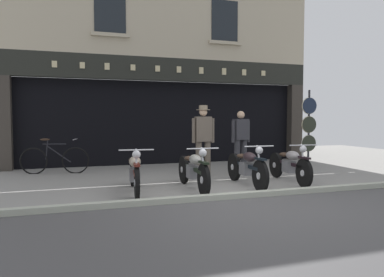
{
  "coord_description": "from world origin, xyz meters",
  "views": [
    {
      "loc": [
        -2.76,
        -5.78,
        1.45
      ],
      "look_at": [
        0.03,
        2.76,
        0.94
      ],
      "focal_mm": 33.6,
      "sensor_mm": 36.0,
      "label": 1
    }
  ],
  "objects_px": {
    "motorcycle_center_right": "(289,164)",
    "shopkeeper_center": "(241,139)",
    "motorcycle_left": "(135,171)",
    "motorcycle_center_left": "(193,169)",
    "advert_board_near": "(121,106)",
    "motorcycle_center": "(247,166)",
    "tyre_sign_pole": "(309,125)",
    "leaning_bicycle": "(54,159)",
    "advert_board_far": "(87,106)",
    "salesman_left": "(203,138)"
  },
  "relations": [
    {
      "from": "motorcycle_center_right",
      "to": "shopkeeper_center",
      "type": "height_order",
      "value": "shopkeeper_center"
    },
    {
      "from": "motorcycle_left",
      "to": "motorcycle_center_left",
      "type": "xyz_separation_m",
      "value": [
        1.19,
        -0.05,
        -0.0
      ]
    },
    {
      "from": "advert_board_near",
      "to": "motorcycle_center",
      "type": "bearing_deg",
      "value": -63.75
    },
    {
      "from": "motorcycle_center_left",
      "to": "shopkeeper_center",
      "type": "bearing_deg",
      "value": -137.54
    },
    {
      "from": "shopkeeper_center",
      "to": "advert_board_near",
      "type": "xyz_separation_m",
      "value": [
        -2.75,
        2.72,
        0.91
      ]
    },
    {
      "from": "tyre_sign_pole",
      "to": "leaning_bicycle",
      "type": "distance_m",
      "value": 7.33
    },
    {
      "from": "motorcycle_center_left",
      "to": "motorcycle_center_right",
      "type": "xyz_separation_m",
      "value": [
        2.32,
        0.09,
        -0.0
      ]
    },
    {
      "from": "shopkeeper_center",
      "to": "advert_board_far",
      "type": "xyz_separation_m",
      "value": [
        -3.74,
        2.72,
        0.9
      ]
    },
    {
      "from": "motorcycle_left",
      "to": "motorcycle_center",
      "type": "bearing_deg",
      "value": -175.92
    },
    {
      "from": "motorcycle_center",
      "to": "advert_board_near",
      "type": "bearing_deg",
      "value": -61.2
    },
    {
      "from": "tyre_sign_pole",
      "to": "advert_board_far",
      "type": "xyz_separation_m",
      "value": [
        -6.35,
        1.99,
        0.57
      ]
    },
    {
      "from": "salesman_left",
      "to": "leaning_bicycle",
      "type": "height_order",
      "value": "salesman_left"
    },
    {
      "from": "motorcycle_left",
      "to": "advert_board_near",
      "type": "relative_size",
      "value": 2.18
    },
    {
      "from": "motorcycle_center_right",
      "to": "advert_board_far",
      "type": "relative_size",
      "value": 1.95
    },
    {
      "from": "shopkeeper_center",
      "to": "tyre_sign_pole",
      "type": "relative_size",
      "value": 0.71
    },
    {
      "from": "motorcycle_center_right",
      "to": "advert_board_far",
      "type": "xyz_separation_m",
      "value": [
        -4.24,
        4.21,
        1.4
      ]
    },
    {
      "from": "motorcycle_left",
      "to": "leaning_bicycle",
      "type": "height_order",
      "value": "leaning_bicycle"
    },
    {
      "from": "advert_board_near",
      "to": "motorcycle_left",
      "type": "bearing_deg",
      "value": -93.54
    },
    {
      "from": "salesman_left",
      "to": "tyre_sign_pole",
      "type": "bearing_deg",
      "value": -160.23
    },
    {
      "from": "tyre_sign_pole",
      "to": "motorcycle_center",
      "type": "bearing_deg",
      "value": -144.49
    },
    {
      "from": "tyre_sign_pole",
      "to": "motorcycle_left",
      "type": "bearing_deg",
      "value": -158.18
    },
    {
      "from": "tyre_sign_pole",
      "to": "advert_board_far",
      "type": "bearing_deg",
      "value": 162.57
    },
    {
      "from": "motorcycle_left",
      "to": "motorcycle_center",
      "type": "height_order",
      "value": "motorcycle_center"
    },
    {
      "from": "tyre_sign_pole",
      "to": "motorcycle_center_right",
      "type": "bearing_deg",
      "value": -133.71
    },
    {
      "from": "motorcycle_center_right",
      "to": "tyre_sign_pole",
      "type": "xyz_separation_m",
      "value": [
        2.12,
        2.21,
        0.83
      ]
    },
    {
      "from": "motorcycle_center_left",
      "to": "motorcycle_center_right",
      "type": "distance_m",
      "value": 2.32
    },
    {
      "from": "advert_board_far",
      "to": "motorcycle_center",
      "type": "bearing_deg",
      "value": -54.12
    },
    {
      "from": "motorcycle_left",
      "to": "tyre_sign_pole",
      "type": "height_order",
      "value": "tyre_sign_pole"
    },
    {
      "from": "motorcycle_left",
      "to": "motorcycle_center_left",
      "type": "bearing_deg",
      "value": -177.07
    },
    {
      "from": "salesman_left",
      "to": "advert_board_near",
      "type": "bearing_deg",
      "value": -57.52
    },
    {
      "from": "shopkeeper_center",
      "to": "leaning_bicycle",
      "type": "distance_m",
      "value": 4.89
    },
    {
      "from": "motorcycle_center",
      "to": "leaning_bicycle",
      "type": "height_order",
      "value": "leaning_bicycle"
    },
    {
      "from": "advert_board_far",
      "to": "advert_board_near",
      "type": "bearing_deg",
      "value": -0.0
    },
    {
      "from": "salesman_left",
      "to": "advert_board_near",
      "type": "xyz_separation_m",
      "value": [
        -1.6,
        3.02,
        0.84
      ]
    },
    {
      "from": "salesman_left",
      "to": "motorcycle_left",
      "type": "bearing_deg",
      "value": 37.93
    },
    {
      "from": "motorcycle_left",
      "to": "motorcycle_center_right",
      "type": "xyz_separation_m",
      "value": [
        3.51,
        0.04,
        -0.0
      ]
    },
    {
      "from": "salesman_left",
      "to": "advert_board_far",
      "type": "xyz_separation_m",
      "value": [
        -2.59,
        3.02,
        0.83
      ]
    },
    {
      "from": "motorcycle_left",
      "to": "salesman_left",
      "type": "distance_m",
      "value": 2.3
    },
    {
      "from": "motorcycle_center",
      "to": "shopkeeper_center",
      "type": "distance_m",
      "value": 1.77
    },
    {
      "from": "advert_board_near",
      "to": "salesman_left",
      "type": "bearing_deg",
      "value": -62.06
    },
    {
      "from": "motorcycle_center_left",
      "to": "advert_board_far",
      "type": "bearing_deg",
      "value": -64.49
    },
    {
      "from": "tyre_sign_pole",
      "to": "shopkeeper_center",
      "type": "bearing_deg",
      "value": -164.55
    },
    {
      "from": "advert_board_near",
      "to": "shopkeeper_center",
      "type": "bearing_deg",
      "value": -44.68
    },
    {
      "from": "shopkeeper_center",
      "to": "advert_board_near",
      "type": "relative_size",
      "value": 1.82
    },
    {
      "from": "motorcycle_center",
      "to": "advert_board_near",
      "type": "xyz_separation_m",
      "value": [
        -2.12,
        4.3,
        1.39
      ]
    },
    {
      "from": "motorcycle_center",
      "to": "tyre_sign_pole",
      "type": "relative_size",
      "value": 0.86
    },
    {
      "from": "motorcycle_center",
      "to": "shopkeeper_center",
      "type": "height_order",
      "value": "shopkeeper_center"
    },
    {
      "from": "motorcycle_center",
      "to": "salesman_left",
      "type": "bearing_deg",
      "value": -65.36
    },
    {
      "from": "salesman_left",
      "to": "shopkeeper_center",
      "type": "bearing_deg",
      "value": -160.73
    },
    {
      "from": "motorcycle_center",
      "to": "shopkeeper_center",
      "type": "xyz_separation_m",
      "value": [
        0.62,
        1.59,
        0.48
      ]
    }
  ]
}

